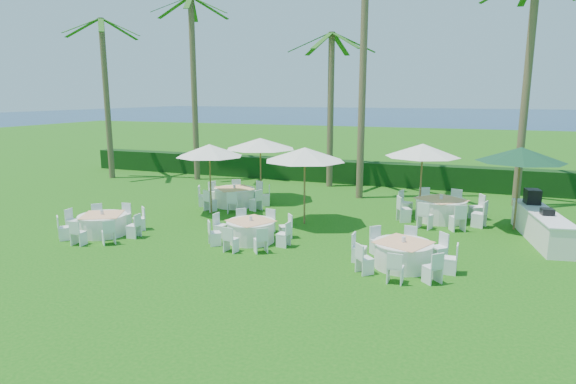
{
  "coord_description": "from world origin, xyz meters",
  "views": [
    {
      "loc": [
        5.51,
        -13.45,
        4.72
      ],
      "look_at": [
        -0.45,
        2.4,
        1.3
      ],
      "focal_mm": 30.0,
      "sensor_mm": 36.0,
      "label": 1
    }
  ],
  "objects_px": {
    "banquet_table_a": "(103,224)",
    "umbrella_green": "(521,155)",
    "umbrella_a": "(209,150)",
    "banquet_table_c": "(403,254)",
    "banquet_table_f": "(441,209)",
    "umbrella_b": "(305,154)",
    "banquet_table_b": "(251,230)",
    "banquet_table_d": "(234,196)",
    "umbrella_d": "(423,150)",
    "buffet_table": "(541,225)",
    "umbrella_c": "(260,144)"
  },
  "relations": [
    {
      "from": "umbrella_c",
      "to": "umbrella_green",
      "type": "relative_size",
      "value": 1.06
    },
    {
      "from": "banquet_table_c",
      "to": "banquet_table_a",
      "type": "bearing_deg",
      "value": -177.88
    },
    {
      "from": "banquet_table_a",
      "to": "banquet_table_c",
      "type": "bearing_deg",
      "value": 2.12
    },
    {
      "from": "banquet_table_f",
      "to": "umbrella_c",
      "type": "height_order",
      "value": "umbrella_c"
    },
    {
      "from": "umbrella_a",
      "to": "umbrella_green",
      "type": "distance_m",
      "value": 11.47
    },
    {
      "from": "buffet_table",
      "to": "banquet_table_a",
      "type": "bearing_deg",
      "value": -161.82
    },
    {
      "from": "banquet_table_c",
      "to": "umbrella_b",
      "type": "relative_size",
      "value": 0.96
    },
    {
      "from": "umbrella_a",
      "to": "umbrella_d",
      "type": "height_order",
      "value": "umbrella_d"
    },
    {
      "from": "banquet_table_d",
      "to": "umbrella_b",
      "type": "bearing_deg",
      "value": -25.11
    },
    {
      "from": "umbrella_a",
      "to": "banquet_table_c",
      "type": "bearing_deg",
      "value": -24.08
    },
    {
      "from": "banquet_table_a",
      "to": "buffet_table",
      "type": "relative_size",
      "value": 0.66
    },
    {
      "from": "banquet_table_d",
      "to": "buffet_table",
      "type": "distance_m",
      "value": 11.82
    },
    {
      "from": "umbrella_c",
      "to": "umbrella_a",
      "type": "bearing_deg",
      "value": -105.58
    },
    {
      "from": "banquet_table_c",
      "to": "buffet_table",
      "type": "relative_size",
      "value": 0.67
    },
    {
      "from": "banquet_table_c",
      "to": "umbrella_green",
      "type": "distance_m",
      "value": 6.65
    },
    {
      "from": "banquet_table_f",
      "to": "umbrella_a",
      "type": "xyz_separation_m",
      "value": [
        -8.79,
        -2.08,
        2.12
      ]
    },
    {
      "from": "banquet_table_c",
      "to": "umbrella_a",
      "type": "height_order",
      "value": "umbrella_a"
    },
    {
      "from": "banquet_table_b",
      "to": "banquet_table_d",
      "type": "bearing_deg",
      "value": 122.63
    },
    {
      "from": "banquet_table_b",
      "to": "buffet_table",
      "type": "xyz_separation_m",
      "value": [
        8.91,
        3.52,
        0.15
      ]
    },
    {
      "from": "banquet_table_c",
      "to": "banquet_table_f",
      "type": "distance_m",
      "value": 5.74
    },
    {
      "from": "banquet_table_a",
      "to": "umbrella_b",
      "type": "height_order",
      "value": "umbrella_b"
    },
    {
      "from": "umbrella_b",
      "to": "banquet_table_f",
      "type": "bearing_deg",
      "value": 25.94
    },
    {
      "from": "banquet_table_f",
      "to": "umbrella_d",
      "type": "relative_size",
      "value": 1.14
    },
    {
      "from": "banquet_table_f",
      "to": "umbrella_b",
      "type": "relative_size",
      "value": 1.11
    },
    {
      "from": "banquet_table_d",
      "to": "umbrella_a",
      "type": "distance_m",
      "value": 2.68
    },
    {
      "from": "umbrella_c",
      "to": "umbrella_b",
      "type": "bearing_deg",
      "value": -45.61
    },
    {
      "from": "banquet_table_c",
      "to": "umbrella_green",
      "type": "xyz_separation_m",
      "value": [
        3.22,
        5.33,
        2.31
      ]
    },
    {
      "from": "banquet_table_f",
      "to": "umbrella_d",
      "type": "height_order",
      "value": "umbrella_d"
    },
    {
      "from": "banquet_table_a",
      "to": "umbrella_green",
      "type": "bearing_deg",
      "value": 23.21
    },
    {
      "from": "banquet_table_d",
      "to": "umbrella_d",
      "type": "relative_size",
      "value": 1.04
    },
    {
      "from": "umbrella_b",
      "to": "umbrella_a",
      "type": "bearing_deg",
      "value": 176.91
    },
    {
      "from": "banquet_table_b",
      "to": "umbrella_c",
      "type": "bearing_deg",
      "value": 110.86
    },
    {
      "from": "banquet_table_c",
      "to": "umbrella_green",
      "type": "height_order",
      "value": "umbrella_green"
    },
    {
      "from": "umbrella_b",
      "to": "buffet_table",
      "type": "height_order",
      "value": "umbrella_b"
    },
    {
      "from": "umbrella_c",
      "to": "umbrella_green",
      "type": "height_order",
      "value": "umbrella_green"
    },
    {
      "from": "umbrella_green",
      "to": "banquet_table_c",
      "type": "bearing_deg",
      "value": -121.14
    },
    {
      "from": "umbrella_c",
      "to": "banquet_table_d",
      "type": "bearing_deg",
      "value": -111.54
    },
    {
      "from": "banquet_table_b",
      "to": "umbrella_b",
      "type": "xyz_separation_m",
      "value": [
        0.93,
        2.7,
        2.24
      ]
    },
    {
      "from": "umbrella_d",
      "to": "umbrella_green",
      "type": "relative_size",
      "value": 0.96
    },
    {
      "from": "banquet_table_f",
      "to": "banquet_table_d",
      "type": "bearing_deg",
      "value": -176.56
    },
    {
      "from": "banquet_table_b",
      "to": "umbrella_d",
      "type": "relative_size",
      "value": 0.96
    },
    {
      "from": "umbrella_b",
      "to": "umbrella_d",
      "type": "relative_size",
      "value": 1.03
    },
    {
      "from": "banquet_table_a",
      "to": "umbrella_green",
      "type": "xyz_separation_m",
      "value": [
        13.3,
        5.71,
        2.32
      ]
    },
    {
      "from": "banquet_table_b",
      "to": "umbrella_b",
      "type": "bearing_deg",
      "value": 70.97
    },
    {
      "from": "banquet_table_a",
      "to": "umbrella_a",
      "type": "bearing_deg",
      "value": 63.87
    },
    {
      "from": "banquet_table_c",
      "to": "banquet_table_d",
      "type": "height_order",
      "value": "banquet_table_d"
    },
    {
      "from": "banquet_table_a",
      "to": "umbrella_d",
      "type": "height_order",
      "value": "umbrella_d"
    },
    {
      "from": "banquet_table_c",
      "to": "umbrella_b",
      "type": "xyz_separation_m",
      "value": [
        -4.05,
        3.41,
        2.23
      ]
    },
    {
      "from": "banquet_table_f",
      "to": "umbrella_b",
      "type": "height_order",
      "value": "umbrella_b"
    },
    {
      "from": "banquet_table_a",
      "to": "umbrella_green",
      "type": "distance_m",
      "value": 14.66
    }
  ]
}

